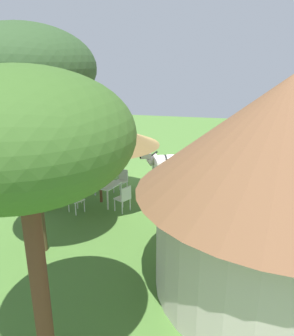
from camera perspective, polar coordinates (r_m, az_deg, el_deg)
name	(u,v)px	position (r m, az deg, el deg)	size (l,w,h in m)	color
ground_plane	(169,188)	(13.10, 3.90, -3.51)	(36.00, 36.00, 0.00)	#528236
thatched_hut	(280,182)	(7.10, 22.28, -2.33)	(5.87, 5.87, 4.62)	beige
shade_umbrella	(98,134)	(11.14, -8.58, 6.00)	(4.18, 4.18, 2.91)	brown
patio_dining_table	(101,185)	(11.66, -8.15, -2.97)	(1.47, 1.23, 0.74)	silver
patio_chair_east_end	(74,198)	(11.05, -12.74, -5.23)	(0.58, 0.58, 0.90)	white
patio_chair_west_end	(124,197)	(10.91, -4.06, -5.12)	(0.57, 0.58, 0.90)	silver
patio_chair_near_hut	(122,179)	(12.53, -4.48, -1.99)	(0.56, 0.55, 0.90)	white
patio_chair_near_lawn	(85,180)	(12.68, -10.88, -2.03)	(0.60, 0.60, 0.90)	silver
guest_beside_umbrella	(45,182)	(11.39, -17.43, -2.43)	(0.25, 0.58, 1.63)	black
standing_watcher	(211,146)	(15.80, 11.10, 3.78)	(0.57, 0.33, 1.66)	black
striped_lounge_chair	(244,194)	(12.38, 16.61, -4.33)	(0.69, 0.92, 0.57)	blue
zebra_nearest_camera	(170,164)	(12.74, 4.11, 0.78)	(2.02, 1.21, 1.57)	silver
zebra_by_umbrella	(258,160)	(14.17, 18.94, 1.36)	(1.86, 1.42, 1.51)	silver
acacia_tree_behind_hut	(24,69)	(8.12, -20.86, 15.89)	(3.27, 3.27, 5.66)	brown
acacia_tree_far_lawn	(21,138)	(4.65, -21.20, 4.97)	(3.09, 3.09, 4.81)	brown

